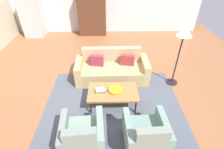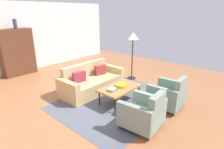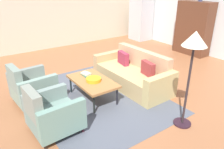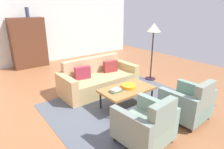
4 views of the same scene
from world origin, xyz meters
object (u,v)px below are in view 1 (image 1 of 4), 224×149
armchair_left (83,137)px  coffee_table (113,92)px  fruit_bowl (115,90)px  armchair_right (146,136)px  floor_lamp (183,37)px  refrigerator (32,15)px  couch (112,69)px  book_stack (100,90)px  cabinet (92,14)px

armchair_left → coffee_table: bearing=58.2°
armchair_left → fruit_bowl: (0.65, 1.17, 0.14)m
armchair_right → floor_lamp: floor_lamp is taller
coffee_table → floor_lamp: 2.22m
refrigerator → floor_lamp: bearing=-34.7°
couch → book_stack: couch is taller
armchair_right → book_stack: bearing=124.7°
fruit_bowl → floor_lamp: bearing=26.8°
fruit_bowl → book_stack: (-0.36, 0.01, -0.01)m
couch → floor_lamp: bearing=168.6°
coffee_table → refrigerator: (-3.41, 4.45, 0.52)m
armchair_left → cabinet: bearing=87.4°
coffee_table → book_stack: (-0.31, 0.01, 0.07)m
armchair_right → fruit_bowl: size_ratio=2.71×
cabinet → refrigerator: refrigerator is taller
book_stack → cabinet: (-0.51, 4.54, 0.43)m
couch → book_stack: size_ratio=7.56×
floor_lamp → armchair_right: bearing=-119.8°
couch → cabinet: cabinet is taller
fruit_bowl → floor_lamp: size_ratio=0.19×
couch → coffee_table: couch is taller
refrigerator → floor_lamp: 6.32m
refrigerator → floor_lamp: size_ratio=1.08×
armchair_right → refrigerator: size_ratio=0.48×
couch → coffee_table: 1.19m
couch → cabinet: size_ratio=1.18×
armchair_left → floor_lamp: size_ratio=0.51×
book_stack → cabinet: size_ratio=0.16×
armchair_right → floor_lamp: size_ratio=0.51×
book_stack → refrigerator: bearing=125.0°
fruit_bowl → floor_lamp: 2.14m
couch → book_stack: (-0.31, -1.17, 0.19)m
coffee_table → refrigerator: 5.63m
armchair_left → floor_lamp: (2.36, 2.03, 1.10)m
armchair_left → armchair_right: bearing=-4.8°
armchair_right → cabinet: 5.92m
book_stack → refrigerator: refrigerator is taller
coffee_table → refrigerator: refrigerator is taller
book_stack → refrigerator: 5.43m
armchair_right → book_stack: (-0.91, 1.18, 0.13)m
fruit_bowl → armchair_left: bearing=-119.2°
armchair_right → cabinet: bearing=100.9°
book_stack → cabinet: bearing=96.4°
book_stack → floor_lamp: floor_lamp is taller
fruit_bowl → coffee_table: bearing=180.0°
armchair_right → armchair_left: bearing=177.0°
couch → refrigerator: size_ratio=1.14×
couch → cabinet: (-0.81, 3.37, 0.61)m
fruit_bowl → refrigerator: bearing=127.9°
cabinet → armchair_right: bearing=-76.1°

